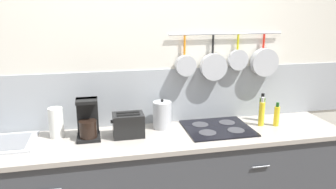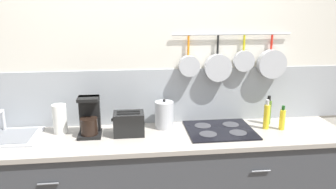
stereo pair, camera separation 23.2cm
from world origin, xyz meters
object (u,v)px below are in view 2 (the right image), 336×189
bottle_hot_sauce (267,116)px  bottle_cooking_wine (282,119)px  bottle_olive_oil (268,112)px  paper_towel_roll (60,119)px  toaster (129,124)px  kettle (164,115)px  coffee_maker (90,119)px

bottle_hot_sauce → bottle_cooking_wine: bearing=-15.5°
bottle_hot_sauce → bottle_olive_oil: size_ratio=1.00×
paper_towel_roll → bottle_olive_oil: size_ratio=0.94×
bottle_olive_oil → toaster: bearing=-174.9°
bottle_olive_oil → kettle: bearing=179.2°
paper_towel_roll → kettle: 0.82m
coffee_maker → bottle_cooking_wine: 1.52m
kettle → bottle_olive_oil: (0.88, -0.01, -0.00)m
paper_towel_roll → bottle_olive_oil: 1.70m
bottle_hot_sauce → bottle_cooking_wine: (0.12, -0.03, -0.02)m
paper_towel_roll → coffee_maker: coffee_maker is taller
paper_towel_roll → coffee_maker: size_ratio=0.76×
toaster → bottle_olive_oil: 1.17m
coffee_maker → kettle: bearing=8.7°
paper_towel_roll → coffee_maker: 0.25m
coffee_maker → bottle_hot_sauce: coffee_maker is taller
coffee_maker → kettle: size_ratio=1.24×
coffee_maker → toaster: coffee_maker is taller
coffee_maker → bottle_olive_oil: bearing=3.0°
toaster → bottle_olive_oil: bearing=5.1°
toaster → bottle_hot_sauce: bearing=-0.3°
paper_towel_roll → bottle_cooking_wine: paper_towel_roll is taller
toaster → bottle_olive_oil: bottle_olive_oil is taller
coffee_maker → kettle: (0.59, 0.09, -0.01)m
bottle_olive_oil → bottle_cooking_wine: 0.16m
toaster → bottle_cooking_wine: 1.23m
paper_towel_roll → bottle_cooking_wine: (1.76, -0.14, -0.03)m
bottle_hot_sauce → paper_towel_roll: bearing=176.4°
coffee_maker → bottle_cooking_wine: bearing=-2.5°
toaster → paper_towel_roll: bearing=169.8°
coffee_maker → bottle_hot_sauce: bearing=-1.3°
bottle_olive_oil → bottle_cooking_wine: bottle_olive_oil is taller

